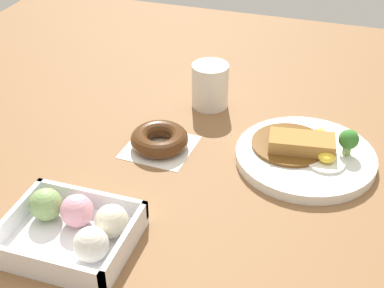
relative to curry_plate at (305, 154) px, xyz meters
The scene contains 5 objects.
ground_plane 0.19m from the curry_plate, 42.51° to the left, with size 1.60×1.60×0.00m, color brown.
curry_plate is the anchor object (origin of this frame).
donut_box 0.42m from the curry_plate, 46.89° to the left, with size 0.18×0.15×0.06m.
chocolate_ring_donut 0.26m from the curry_plate, ahead, with size 0.13×0.13×0.03m.
coffee_mug 0.26m from the curry_plate, 32.47° to the right, with size 0.07×0.07×0.09m, color silver.
Camera 1 is at (-0.19, 0.68, 0.56)m, focal length 51.46 mm.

